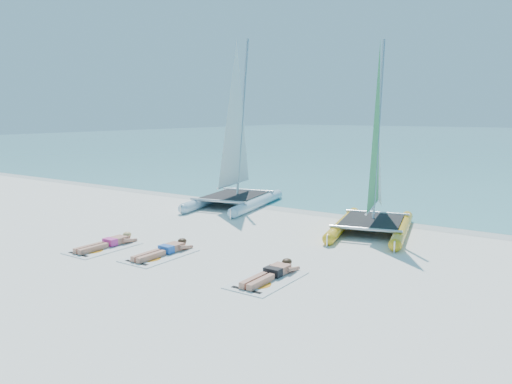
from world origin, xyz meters
TOP-DOWN VIEW (x-y plane):
  - ground at (0.00, 0.00)m, footprint 140.00×140.00m
  - wet_sand_strip at (0.00, 5.50)m, footprint 140.00×1.40m
  - catamaran_blue at (-2.96, 4.83)m, footprint 3.14×5.09m
  - catamaran_yellow at (2.81, 4.03)m, footprint 2.95×4.70m
  - towel_a at (-2.19, -1.98)m, footprint 1.00×1.85m
  - sunbather_a at (-2.19, -1.78)m, footprint 0.37×1.73m
  - towel_b at (-0.48, -1.65)m, footprint 1.00×1.85m
  - sunbather_b at (-0.48, -1.46)m, footprint 0.37×1.73m
  - towel_c at (2.68, -1.69)m, footprint 1.00×1.85m
  - sunbather_c at (2.68, -1.49)m, footprint 0.37×1.73m

SIDE VIEW (x-z plane):
  - ground at x=0.00m, z-range 0.00..0.00m
  - wet_sand_strip at x=0.00m, z-range 0.00..0.01m
  - towel_a at x=-2.19m, z-range 0.00..0.02m
  - towel_b at x=-0.48m, z-range 0.00..0.02m
  - towel_c at x=2.68m, z-range 0.00..0.02m
  - sunbather_a at x=-2.19m, z-range -0.01..0.25m
  - sunbather_b at x=-0.48m, z-range -0.01..0.25m
  - sunbather_c at x=2.68m, z-range -0.01..0.25m
  - catamaran_yellow at x=2.81m, z-range -1.08..4.75m
  - catamaran_blue at x=-2.96m, z-range -1.30..5.17m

